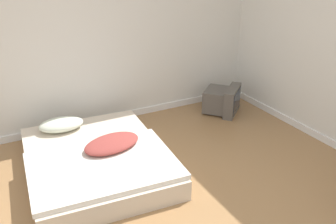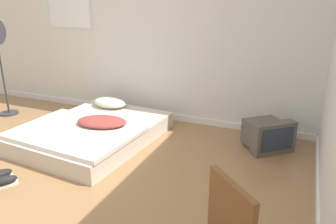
{
  "view_description": "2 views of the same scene",
  "coord_description": "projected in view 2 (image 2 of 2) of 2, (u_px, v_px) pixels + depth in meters",
  "views": [
    {
      "loc": [
        -1.08,
        -1.99,
        2.25
      ],
      "look_at": [
        0.81,
        1.59,
        0.42
      ],
      "focal_mm": 40.0,
      "sensor_mm": 36.0,
      "label": 1
    },
    {
      "loc": [
        2.26,
        -1.79,
        1.78
      ],
      "look_at": [
        0.84,
        1.55,
        0.49
      ],
      "focal_mm": 35.0,
      "sensor_mm": 36.0,
      "label": 2
    }
  ],
  "objects": [
    {
      "name": "crt_tv",
      "position": [
        267.0,
        135.0,
        3.98
      ],
      "size": [
        0.66,
        0.66,
        0.39
      ],
      "color": "#56514C",
      "rests_on": "ground_plane"
    },
    {
      "name": "sneaker_pair",
      "position": [
        1.0,
        178.0,
        3.29
      ],
      "size": [
        0.35,
        0.35,
        0.1
      ],
      "color": "silver",
      "rests_on": "ground_plane"
    },
    {
      "name": "wall_back",
      "position": [
        141.0,
        31.0,
        4.78
      ],
      "size": [
        7.45,
        0.08,
        2.6
      ],
      "color": "silver",
      "rests_on": "ground_plane"
    },
    {
      "name": "mattress_bed",
      "position": [
        93.0,
        131.0,
        4.23
      ],
      "size": [
        1.54,
        1.9,
        0.36
      ],
      "color": "beige",
      "rests_on": "ground_plane"
    },
    {
      "name": "ground_plane",
      "position": [
        17.0,
        203.0,
        2.98
      ],
      "size": [
        20.0,
        20.0,
        0.0
      ],
      "primitive_type": "plane",
      "color": "#997047"
    }
  ]
}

